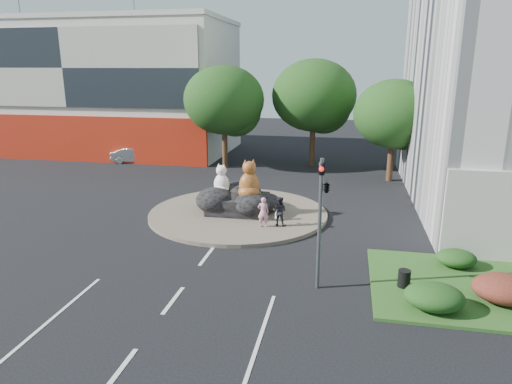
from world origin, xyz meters
TOP-DOWN VIEW (x-y plane):
  - ground at (0.00, 0.00)m, footprint 120.00×120.00m
  - roundabout_island at (0.00, 10.00)m, footprint 10.00×10.00m
  - rock_plinth at (0.00, 10.00)m, footprint 3.20×2.60m
  - shophouse_block at (-18.00, 27.91)m, footprint 25.20×12.30m
  - grass_verge at (12.00, 3.00)m, footprint 10.00×6.00m
  - tree_left at (-3.93, 22.06)m, footprint 6.46×6.46m
  - tree_mid at (3.07, 24.06)m, footprint 6.84×6.84m
  - tree_right at (9.07, 20.06)m, footprint 5.70×5.70m
  - hedge_near_green at (9.00, 1.00)m, footprint 2.00×1.60m
  - hedge_red at (11.50, 2.00)m, footprint 2.20×1.76m
  - hedge_back_green at (10.50, 4.80)m, footprint 1.60×1.28m
  - traffic_light at (5.10, 2.00)m, footprint 0.44×1.24m
  - street_lamp at (12.82, 8.00)m, footprint 2.34×0.22m
  - cat_white at (-0.99, 10.20)m, footprint 1.30×1.20m
  - cat_tabby at (0.70, 9.75)m, footprint 1.61×1.51m
  - kitten_calico at (-1.40, 9.13)m, footprint 0.59×0.55m
  - kitten_white at (2.45, 9.01)m, footprint 0.63×0.63m
  - pedestrian_pink at (1.85, 7.79)m, footprint 0.58×0.39m
  - pedestrian_dark at (2.62, 8.17)m, footprint 0.84×0.71m
  - parked_car at (-12.22, 22.47)m, footprint 4.27×2.23m
  - litter_bin at (8.19, 2.51)m, footprint 0.48×0.48m

SIDE VIEW (x-z plane):
  - ground at x=0.00m, z-range 0.00..0.00m
  - grass_verge at x=12.00m, z-range 0.00..0.12m
  - roundabout_island at x=0.00m, z-range 0.00..0.20m
  - litter_bin at x=8.19m, z-range 0.12..0.78m
  - hedge_back_green at x=10.50m, z-range 0.12..0.84m
  - hedge_near_green at x=9.00m, z-range 0.12..1.02m
  - kitten_white at x=2.45m, z-range 0.20..1.00m
  - hedge_red at x=11.50m, z-range 0.12..1.11m
  - kitten_calico at x=-1.40m, z-range 0.20..1.03m
  - rock_plinth at x=0.00m, z-range 0.20..1.10m
  - parked_car at x=-12.22m, z-range 0.00..1.34m
  - pedestrian_dark at x=2.62m, z-range 0.20..1.73m
  - pedestrian_pink at x=1.85m, z-range 0.20..1.76m
  - cat_white at x=-0.99m, z-range 1.10..2.87m
  - cat_tabby at x=0.70m, z-range 1.10..3.29m
  - traffic_light at x=5.10m, z-range 1.12..6.12m
  - street_lamp at x=12.82m, z-range 0.52..8.58m
  - tree_right at x=9.07m, z-range 0.98..8.28m
  - tree_left at x=-3.93m, z-range 1.11..9.38m
  - tree_mid at x=3.07m, z-range 1.18..9.94m
  - shophouse_block at x=-18.00m, z-range -2.52..14.88m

